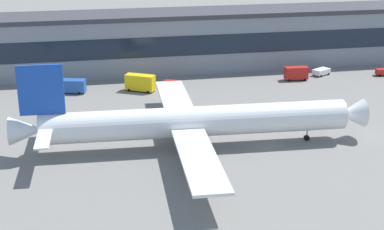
{
  "coord_description": "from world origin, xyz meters",
  "views": [
    {
      "loc": [
        -33.27,
        -97.63,
        42.31
      ],
      "look_at": [
        -12.8,
        5.28,
        5.0
      ],
      "focal_mm": 54.17,
      "sensor_mm": 36.0,
      "label": 1
    }
  ],
  "objects_px": {
    "stair_truck": "(296,73)",
    "follow_me_car": "(384,72)",
    "pushback_tractor": "(321,72)",
    "fuel_truck": "(67,85)",
    "baggage_tug": "(172,84)",
    "catering_truck": "(141,82)",
    "airliner": "(191,122)"
  },
  "relations": [
    {
      "from": "stair_truck",
      "to": "follow_me_car",
      "type": "bearing_deg",
      "value": -1.23
    },
    {
      "from": "pushback_tractor",
      "to": "fuel_truck",
      "type": "bearing_deg",
      "value": -177.59
    },
    {
      "from": "stair_truck",
      "to": "fuel_truck",
      "type": "height_order",
      "value": "stair_truck"
    },
    {
      "from": "baggage_tug",
      "to": "follow_me_car",
      "type": "relative_size",
      "value": 0.89
    },
    {
      "from": "stair_truck",
      "to": "baggage_tug",
      "type": "bearing_deg",
      "value": -179.09
    },
    {
      "from": "follow_me_car",
      "to": "catering_truck",
      "type": "bearing_deg",
      "value": -178.84
    },
    {
      "from": "follow_me_car",
      "to": "catering_truck",
      "type": "distance_m",
      "value": 66.09
    },
    {
      "from": "airliner",
      "to": "fuel_truck",
      "type": "distance_m",
      "value": 45.94
    },
    {
      "from": "baggage_tug",
      "to": "pushback_tractor",
      "type": "distance_m",
      "value": 41.69
    },
    {
      "from": "pushback_tractor",
      "to": "follow_me_car",
      "type": "bearing_deg",
      "value": -12.42
    },
    {
      "from": "baggage_tug",
      "to": "fuel_truck",
      "type": "distance_m",
      "value": 25.63
    },
    {
      "from": "follow_me_car",
      "to": "fuel_truck",
      "type": "distance_m",
      "value": 83.77
    },
    {
      "from": "follow_me_car",
      "to": "catering_truck",
      "type": "xyz_separation_m",
      "value": [
        -66.07,
        -1.34,
        1.2
      ]
    },
    {
      "from": "fuel_truck",
      "to": "baggage_tug",
      "type": "bearing_deg",
      "value": -1.85
    },
    {
      "from": "airliner",
      "to": "catering_truck",
      "type": "bearing_deg",
      "value": 98.01
    },
    {
      "from": "fuel_truck",
      "to": "airliner",
      "type": "bearing_deg",
      "value": -59.91
    },
    {
      "from": "airliner",
      "to": "follow_me_car",
      "type": "xyz_separation_m",
      "value": [
        60.79,
        38.81,
        -4.0
      ]
    },
    {
      "from": "airliner",
      "to": "catering_truck",
      "type": "height_order",
      "value": "airliner"
    },
    {
      "from": "fuel_truck",
      "to": "follow_me_car",
      "type": "bearing_deg",
      "value": -0.58
    },
    {
      "from": "follow_me_car",
      "to": "pushback_tractor",
      "type": "distance_m",
      "value": 17.03
    },
    {
      "from": "airliner",
      "to": "stair_truck",
      "type": "relative_size",
      "value": 10.85
    },
    {
      "from": "airliner",
      "to": "fuel_truck",
      "type": "bearing_deg",
      "value": 120.09
    },
    {
      "from": "catering_truck",
      "to": "baggage_tug",
      "type": "bearing_deg",
      "value": 9.69
    },
    {
      "from": "airliner",
      "to": "baggage_tug",
      "type": "bearing_deg",
      "value": 86.13
    },
    {
      "from": "airliner",
      "to": "fuel_truck",
      "type": "xyz_separation_m",
      "value": [
        -22.98,
        39.65,
        -3.21
      ]
    },
    {
      "from": "airliner",
      "to": "fuel_truck",
      "type": "relative_size",
      "value": 7.55
    },
    {
      "from": "baggage_tug",
      "to": "stair_truck",
      "type": "relative_size",
      "value": 0.67
    },
    {
      "from": "baggage_tug",
      "to": "pushback_tractor",
      "type": "relative_size",
      "value": 0.75
    },
    {
      "from": "fuel_truck",
      "to": "catering_truck",
      "type": "bearing_deg",
      "value": -7.01
    },
    {
      "from": "follow_me_car",
      "to": "baggage_tug",
      "type": "bearing_deg",
      "value": 179.99
    },
    {
      "from": "follow_me_car",
      "to": "fuel_truck",
      "type": "height_order",
      "value": "fuel_truck"
    },
    {
      "from": "airliner",
      "to": "follow_me_car",
      "type": "bearing_deg",
      "value": 32.56
    }
  ]
}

